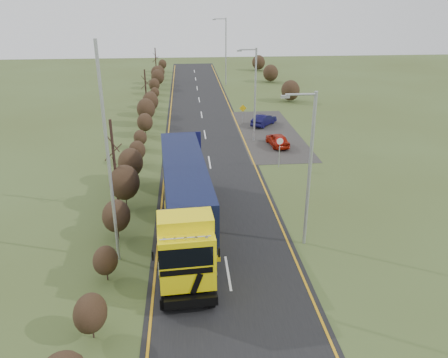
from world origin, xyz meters
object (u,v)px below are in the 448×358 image
Objects in this scene: car_red_hatchback at (278,140)px; streetlight_near at (308,165)px; lorry at (185,197)px; speed_sign at (280,146)px; car_blue_sedan at (264,120)px.

streetlight_near is at bearing 75.80° from car_red_hatchback.
speed_sign is at bearing 49.03° from lorry.
car_blue_sedan is at bearing 65.34° from lorry.
lorry is 1.73× the size of streetlight_near.
car_blue_sedan is at bearing 85.69° from speed_sign.
streetlight_near is 3.33× the size of speed_sign.
lorry reaches higher than car_blue_sedan.
speed_sign reaches higher than car_blue_sedan.
car_red_hatchback is at bearing 128.81° from car_blue_sedan.
lorry reaches higher than car_red_hatchback.
car_red_hatchback is at bearing 79.57° from speed_sign.
streetlight_near is 12.29m from speed_sign.
car_red_hatchback is (8.65, 15.47, -1.74)m from lorry.
streetlight_near is (-2.04, -24.33, 4.16)m from car_blue_sedan.
car_blue_sedan is (-0.05, 7.08, -0.01)m from car_red_hatchback.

